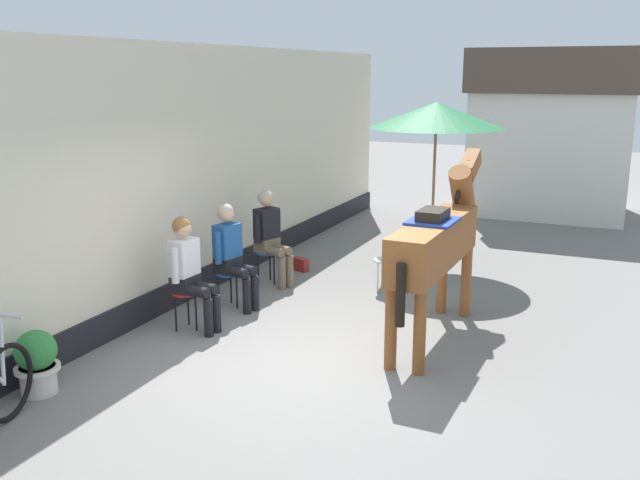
% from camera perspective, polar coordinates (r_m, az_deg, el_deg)
% --- Properties ---
extents(ground_plane, '(40.00, 40.00, 0.00)m').
position_cam_1_polar(ground_plane, '(10.22, 6.14, -3.75)').
color(ground_plane, slate).
extents(pub_facade_wall, '(0.34, 14.00, 3.40)m').
position_cam_1_polar(pub_facade_wall, '(9.65, -11.06, 4.41)').
color(pub_facade_wall, beige).
rests_on(pub_facade_wall, ground_plane).
extents(distant_cottage, '(3.40, 2.60, 3.50)m').
position_cam_1_polar(distant_cottage, '(15.94, 18.45, 8.49)').
color(distant_cottage, silver).
rests_on(distant_cottage, ground_plane).
extents(seated_visitor_near, '(0.61, 0.49, 1.39)m').
position_cam_1_polar(seated_visitor_near, '(8.40, -10.66, -2.26)').
color(seated_visitor_near, red).
rests_on(seated_visitor_near, ground_plane).
extents(seated_visitor_middle, '(0.61, 0.48, 1.39)m').
position_cam_1_polar(seated_visitor_middle, '(9.12, -7.27, -0.87)').
color(seated_visitor_middle, '#194C99').
rests_on(seated_visitor_middle, ground_plane).
extents(seated_visitor_far, '(0.61, 0.49, 1.39)m').
position_cam_1_polar(seated_visitor_far, '(10.10, -4.12, 0.64)').
color(seated_visitor_far, '#194C99').
rests_on(seated_visitor_far, ground_plane).
extents(saddled_horse_center, '(0.52, 3.00, 2.06)m').
position_cam_1_polar(saddled_horse_center, '(8.07, 9.59, -0.06)').
color(saddled_horse_center, brown).
rests_on(saddled_horse_center, ground_plane).
extents(flower_planter_near, '(0.43, 0.43, 0.64)m').
position_cam_1_polar(flower_planter_near, '(7.32, -22.16, -9.14)').
color(flower_planter_near, beige).
rests_on(flower_planter_near, ground_plane).
extents(cafe_parasol, '(2.10, 2.10, 2.58)m').
position_cam_1_polar(cafe_parasol, '(11.11, 9.49, 9.95)').
color(cafe_parasol, black).
rests_on(cafe_parasol, ground_plane).
extents(spare_stool_white, '(0.32, 0.32, 0.46)m').
position_cam_1_polar(spare_stool_white, '(9.88, 5.33, -1.93)').
color(spare_stool_white, white).
rests_on(spare_stool_white, ground_plane).
extents(satchel_bag, '(0.30, 0.21, 0.20)m').
position_cam_1_polar(satchel_bag, '(10.91, -1.63, -2.00)').
color(satchel_bag, maroon).
rests_on(satchel_bag, ground_plane).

